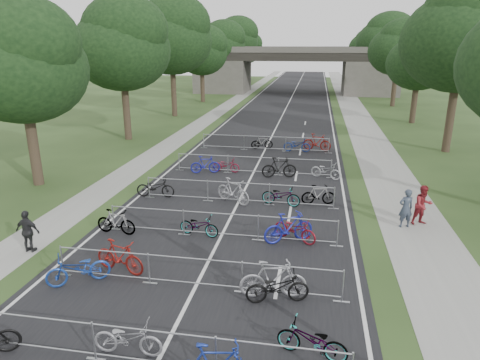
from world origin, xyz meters
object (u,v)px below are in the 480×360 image
object	(u,v)px
overpass_bridge	(295,70)
pedestrian_a	(406,208)
pedestrian_b	(423,205)
pedestrian_c	(28,232)

from	to	relation	value
overpass_bridge	pedestrian_a	bearing A→B (deg)	-81.73
overpass_bridge	pedestrian_b	distance (m)	51.91
overpass_bridge	pedestrian_c	xyz separation A→B (m)	(-6.80, -56.43, -2.71)
overpass_bridge	pedestrian_c	world-z (taller)	overpass_bridge
overpass_bridge	pedestrian_b	world-z (taller)	overpass_bridge
overpass_bridge	pedestrian_a	distance (m)	52.22
overpass_bridge	pedestrian_a	world-z (taller)	overpass_bridge
pedestrian_a	overpass_bridge	bearing A→B (deg)	-97.45
pedestrian_b	pedestrian_a	bearing A→B (deg)	-173.94
pedestrian_a	pedestrian_b	world-z (taller)	pedestrian_b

